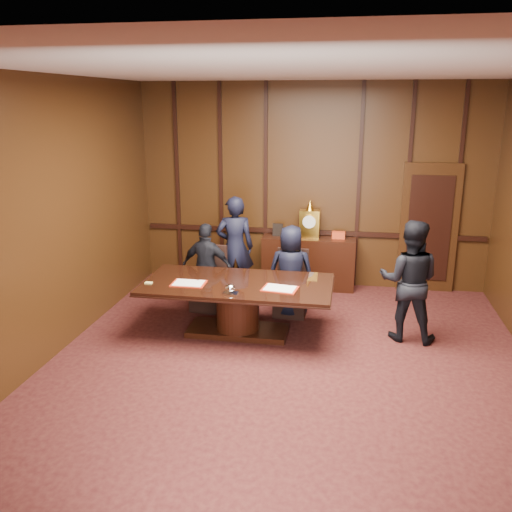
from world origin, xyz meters
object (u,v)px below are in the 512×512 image
at_px(signatory_right, 291,271).
at_px(witness_left, 235,247).
at_px(sideboard, 309,261).
at_px(conference_table, 238,299).
at_px(witness_right, 409,281).
at_px(signatory_left, 207,268).

height_order(signatory_right, witness_left, witness_left).
bearing_deg(sideboard, conference_table, -110.62).
distance_m(sideboard, signatory_right, 1.39).
distance_m(conference_table, witness_right, 2.35).
height_order(witness_left, witness_right, witness_left).
distance_m(conference_table, witness_left, 1.56).
distance_m(sideboard, witness_right, 2.46).
bearing_deg(conference_table, signatory_left, 129.09).
relative_size(signatory_right, witness_right, 0.84).
bearing_deg(witness_right, sideboard, -43.45).
height_order(sideboard, witness_right, witness_right).
distance_m(signatory_left, witness_right, 3.02).
bearing_deg(conference_table, sideboard, 69.38).
bearing_deg(signatory_left, witness_left, -106.94).
xyz_separation_m(signatory_left, witness_left, (0.30, 0.68, 0.16)).
distance_m(sideboard, conference_table, 2.31).
relative_size(signatory_left, witness_left, 0.81).
xyz_separation_m(signatory_left, witness_right, (2.97, -0.55, 0.14)).
distance_m(signatory_right, witness_right, 1.76).
bearing_deg(signatory_left, signatory_right, -173.34).
bearing_deg(signatory_right, witness_left, -36.35).
xyz_separation_m(witness_left, witness_right, (2.67, -1.23, -0.02)).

